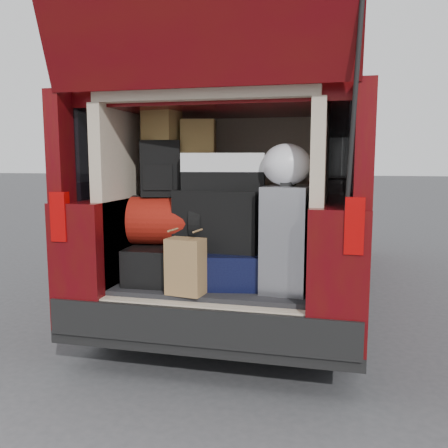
{
  "coord_description": "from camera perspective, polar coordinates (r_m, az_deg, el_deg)",
  "views": [
    {
      "loc": [
        0.77,
        -2.87,
        1.36
      ],
      "look_at": [
        0.03,
        0.2,
        0.93
      ],
      "focal_mm": 38.0,
      "sensor_mm": 36.0,
      "label": 1
    }
  ],
  "objects": [
    {
      "name": "ground",
      "position": [
        3.27,
        -1.46,
        -16.9
      ],
      "size": [
        80.0,
        80.0,
        0.0
      ],
      "primitive_type": "plane",
      "color": "#363638",
      "rests_on": "ground"
    },
    {
      "name": "minivan",
      "position": [
        4.81,
        4.19,
        2.33
      ],
      "size": [
        1.9,
        5.35,
        2.77
      ],
      "color": "black",
      "rests_on": "ground"
    },
    {
      "name": "load_floor",
      "position": [
        3.41,
        -0.27,
        -10.82
      ],
      "size": [
        1.24,
        1.05,
        0.55
      ],
      "primitive_type": "cube",
      "color": "black",
      "rests_on": "ground"
    },
    {
      "name": "black_hardshell",
      "position": [
        3.28,
        -6.88,
        -4.5
      ],
      "size": [
        0.46,
        0.62,
        0.24
      ],
      "primitive_type": "cube",
      "rotation": [
        0.0,
        0.0,
        0.04
      ],
      "color": "black",
      "rests_on": "load_floor"
    },
    {
      "name": "navy_hardshell",
      "position": [
        3.15,
        0.36,
        -5.14
      ],
      "size": [
        0.49,
        0.57,
        0.22
      ],
      "primitive_type": "cube",
      "rotation": [
        0.0,
        0.0,
        0.18
      ],
      "color": "black",
      "rests_on": "load_floor"
    },
    {
      "name": "silver_roller",
      "position": [
        3.0,
        7.64,
        -1.64
      ],
      "size": [
        0.3,
        0.45,
        0.65
      ],
      "primitive_type": "cube",
      "rotation": [
        0.0,
        0.0,
        -0.07
      ],
      "color": "white",
      "rests_on": "load_floor"
    },
    {
      "name": "kraft_bag",
      "position": [
        2.88,
        -4.64,
        -5.12
      ],
      "size": [
        0.24,
        0.17,
        0.34
      ],
      "primitive_type": "cube",
      "rotation": [
        0.0,
        0.0,
        -0.15
      ],
      "color": "olive",
      "rests_on": "load_floor"
    },
    {
      "name": "red_duffel",
      "position": [
        3.23,
        -6.72,
        0.41
      ],
      "size": [
        0.53,
        0.38,
        0.33
      ],
      "primitive_type": "cube",
      "rotation": [
        0.0,
        0.0,
        0.11
      ],
      "color": "maroon",
      "rests_on": "black_hardshell"
    },
    {
      "name": "black_soft_case",
      "position": [
        3.13,
        -0.51,
        0.52
      ],
      "size": [
        0.57,
        0.36,
        0.4
      ],
      "primitive_type": "cube",
      "rotation": [
        0.0,
        0.0,
        -0.05
      ],
      "color": "black",
      "rests_on": "navy_hardshell"
    },
    {
      "name": "backpack",
      "position": [
        3.23,
        -7.51,
        6.62
      ],
      "size": [
        0.29,
        0.21,
        0.37
      ],
      "primitive_type": "cube",
      "rotation": [
        0.0,
        0.0,
        0.21
      ],
      "color": "black",
      "rests_on": "red_duffel"
    },
    {
      "name": "twotone_duffel",
      "position": [
        3.13,
        0.02,
        6.34
      ],
      "size": [
        0.56,
        0.34,
        0.24
      ],
      "primitive_type": "cube",
      "rotation": [
        0.0,
        0.0,
        0.13
      ],
      "color": "silver",
      "rests_on": "black_soft_case"
    },
    {
      "name": "grocery_sack_lower",
      "position": [
        3.24,
        -7.51,
        11.68
      ],
      "size": [
        0.25,
        0.22,
        0.2
      ],
      "primitive_type": "cube",
      "rotation": [
        0.0,
        0.0,
        -0.2
      ],
      "color": "brown",
      "rests_on": "backpack"
    },
    {
      "name": "grocery_sack_upper",
      "position": [
        3.24,
        -3.08,
        10.45
      ],
      "size": [
        0.25,
        0.21,
        0.22
      ],
      "primitive_type": "cube",
      "rotation": [
        0.0,
        0.0,
        0.16
      ],
      "color": "brown",
      "rests_on": "twotone_duffel"
    },
    {
      "name": "plastic_bag_right",
      "position": [
        2.94,
        7.52,
        7.09
      ],
      "size": [
        0.31,
        0.29,
        0.26
      ],
      "primitive_type": "ellipsoid",
      "rotation": [
        0.0,
        0.0,
        0.05
      ],
      "color": "white",
      "rests_on": "silver_roller"
    }
  ]
}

